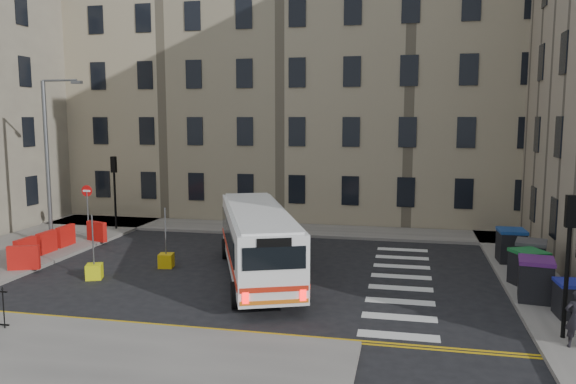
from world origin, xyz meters
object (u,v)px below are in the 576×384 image
at_px(wheelie_bin_c, 528,268).
at_px(wheelie_bin_d, 531,258).
at_px(wheelie_bin_e, 511,245).
at_px(wheelie_bin_a, 571,299).
at_px(streetlamp, 47,161).
at_px(bollard_yellow, 166,261).
at_px(pedestrian, 576,319).
at_px(wheelie_bin_b, 536,279).
at_px(bus, 257,239).
at_px(bollard_chevron, 94,272).

bearing_deg(wheelie_bin_c, wheelie_bin_d, 51.11).
bearing_deg(wheelie_bin_e, wheelie_bin_a, -86.84).
xyz_separation_m(streetlamp, wheelie_bin_c, (21.66, -2.31, -3.51)).
bearing_deg(wheelie_bin_e, streetlamp, -178.67).
bearing_deg(wheelie_bin_a, bollard_yellow, 164.31).
relative_size(streetlamp, pedestrian, 5.01).
bearing_deg(wheelie_bin_b, bus, -177.69).
distance_m(streetlamp, wheelie_bin_c, 22.06).
distance_m(streetlamp, bollard_chevron, 7.84).
distance_m(wheelie_bin_c, bollard_yellow, 14.57).
height_order(bus, bollard_yellow, bus).
relative_size(streetlamp, bus, 0.80).
bearing_deg(wheelie_bin_d, bus, -155.33).
bearing_deg(wheelie_bin_a, bollard_chevron, 173.02).
distance_m(bus, bollard_yellow, 4.48).
bearing_deg(wheelie_bin_c, bollard_chevron, 162.78).
xyz_separation_m(wheelie_bin_a, bollard_yellow, (-15.18, 3.34, -0.42)).
bearing_deg(wheelie_bin_e, bus, -159.85).
distance_m(wheelie_bin_a, pedestrian, 2.66).
bearing_deg(bollard_yellow, wheelie_bin_c, -0.22).
bearing_deg(wheelie_bin_e, pedestrian, -91.55).
height_order(bus, wheelie_bin_d, bus).
bearing_deg(wheelie_bin_c, pedestrian, -113.93).
bearing_deg(streetlamp, wheelie_bin_a, -14.09).
relative_size(wheelie_bin_b, bollard_chevron, 2.46).
xyz_separation_m(wheelie_bin_c, wheelie_bin_e, (-0.01, 3.59, 0.05)).
bearing_deg(streetlamp, wheelie_bin_b, -10.73).
height_order(wheelie_bin_a, bollard_chevron, wheelie_bin_a).
xyz_separation_m(bus, pedestrian, (10.39, -5.26, -0.61)).
xyz_separation_m(wheelie_bin_b, bollard_yellow, (-14.45, 1.83, -0.58)).
bearing_deg(wheelie_bin_d, wheelie_bin_c, -89.99).
height_order(streetlamp, bollard_yellow, streetlamp).
height_order(wheelie_bin_a, wheelie_bin_e, wheelie_bin_e).
xyz_separation_m(wheelie_bin_a, wheelie_bin_e, (-0.63, 6.87, 0.15)).
bearing_deg(wheelie_bin_a, bus, 163.03).
distance_m(streetlamp, wheelie_bin_a, 23.25).
relative_size(wheelie_bin_a, bollard_yellow, 1.89).
height_order(wheelie_bin_e, bollard_yellow, wheelie_bin_e).
relative_size(wheelie_bin_e, bollard_yellow, 2.39).
distance_m(wheelie_bin_d, wheelie_bin_e, 2.28).
bearing_deg(bus, bollard_chevron, 172.51).
relative_size(wheelie_bin_c, bollard_chevron, 2.57).
bearing_deg(wheelie_bin_e, bollard_chevron, -162.97).
relative_size(wheelie_bin_a, bollard_chevron, 1.89).
height_order(wheelie_bin_c, bollard_chevron, wheelie_bin_c).
distance_m(wheelie_bin_c, wheelie_bin_d, 1.38).
distance_m(wheelie_bin_b, wheelie_bin_c, 1.78).
relative_size(streetlamp, bollard_yellow, 13.57).
xyz_separation_m(wheelie_bin_e, bollard_chevron, (-16.63, -5.76, -0.57)).
bearing_deg(bollard_chevron, wheelie_bin_a, -3.70).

